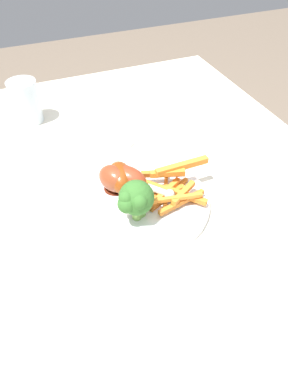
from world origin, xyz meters
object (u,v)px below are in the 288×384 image
dining_table (174,260)px  carrot_fries_pile (173,186)px  chicken_drumstick_extra (116,180)px  chicken_drumstick_far (121,179)px  dinner_plate (144,202)px  broccoli_floret_front (135,199)px  water_glass (25,102)px  broccoli_floret_middle (141,196)px  chicken_drumstick_near (129,179)px

dining_table → carrot_fries_pile: 0.15m
chicken_drumstick_extra → chicken_drumstick_far: bearing=-90.6°
chicken_drumstick_far → chicken_drumstick_extra: 0.01m
dinner_plate → broccoli_floret_front: size_ratio=3.06×
dinner_plate → chicken_drumstick_far: chicken_drumstick_far is taller
broccoli_floret_front → water_glass: bearing=16.1°
dinner_plate → broccoli_floret_middle: size_ratio=3.59×
broccoli_floret_front → chicken_drumstick_extra: (0.08, 0.01, -0.03)m
dining_table → broccoli_floret_front: broccoli_floret_front is taller
broccoli_floret_front → chicken_drumstick_extra: bearing=3.8°
dining_table → dinner_plate: size_ratio=5.33×
dinner_plate → broccoli_floret_front: 0.08m
dinner_plate → carrot_fries_pile: size_ratio=1.74×
dinner_plate → chicken_drumstick_near: (0.04, 0.01, 0.03)m
broccoli_floret_middle → water_glass: size_ratio=0.66×
broccoli_floret_middle → chicken_drumstick_near: broccoli_floret_middle is taller
broccoli_floret_front → water_glass: water_glass is taller
dinner_plate → broccoli_floret_middle: broccoli_floret_middle is taller
dining_table → chicken_drumstick_far: 0.19m
chicken_drumstick_far → dining_table: bearing=-152.3°
water_glass → chicken_drumstick_near: bearing=-157.8°
carrot_fries_pile → chicken_drumstick_extra: size_ratio=1.21×
chicken_drumstick_extra → dining_table: bearing=-149.2°
dining_table → chicken_drumstick_far: bearing=27.7°
broccoli_floret_front → dinner_plate: bearing=-39.0°
chicken_drumstick_near → chicken_drumstick_far: (0.01, 0.01, 0.00)m
broccoli_floret_front → chicken_drumstick_far: 0.09m
carrot_fries_pile → chicken_drumstick_extra: 0.11m
broccoli_floret_front → carrot_fries_pile: bearing=-69.0°
chicken_drumstick_extra → water_glass: size_ratio=1.12×
dining_table → carrot_fries_pile: (0.07, -0.02, 0.13)m
dinner_plate → chicken_drumstick_far: (0.05, 0.03, 0.03)m
chicken_drumstick_far → broccoli_floret_middle: bearing=-172.1°
broccoli_floret_front → water_glass: 0.43m
broccoli_floret_middle → dining_table: bearing=-129.6°
broccoli_floret_middle → chicken_drumstick_near: size_ratio=0.54×
dinner_plate → chicken_drumstick_extra: size_ratio=2.11×
broccoli_floret_front → water_glass: size_ratio=0.77×
dining_table → water_glass: water_glass is taller
dining_table → chicken_drumstick_extra: (0.12, 0.07, 0.13)m
carrot_fries_pile → chicken_drumstick_far: bearing=59.0°
broccoli_floret_front → broccoli_floret_middle: broccoli_floret_front is taller
carrot_fries_pile → dining_table: bearing=162.0°
dinner_plate → carrot_fries_pile: (-0.01, -0.06, 0.03)m
water_glass → broccoli_floret_front: bearing=-163.9°
dining_table → broccoli_floret_middle: (0.04, 0.05, 0.15)m
broccoli_floret_front → chicken_drumstick_extra: 0.09m
chicken_drumstick_extra → water_glass: 0.35m
dining_table → dinner_plate: (0.07, 0.03, 0.10)m
chicken_drumstick_extra → water_glass: water_glass is taller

